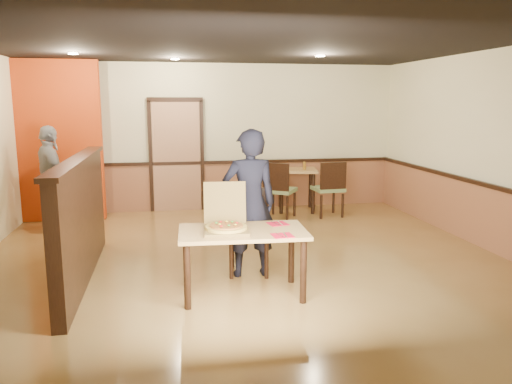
# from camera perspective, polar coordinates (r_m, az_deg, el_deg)

# --- Properties ---
(floor) EXTENTS (7.00, 7.00, 0.00)m
(floor) POSITION_cam_1_polar(r_m,az_deg,el_deg) (6.57, -1.01, -8.18)
(floor) COLOR #A3793F
(floor) RESTS_ON ground
(ceiling) EXTENTS (7.00, 7.00, 0.00)m
(ceiling) POSITION_cam_1_polar(r_m,az_deg,el_deg) (6.27, -1.09, 16.88)
(ceiling) COLOR black
(ceiling) RESTS_ON wall_back
(wall_back) EXTENTS (7.00, 0.00, 7.00)m
(wall_back) POSITION_cam_1_polar(r_m,az_deg,el_deg) (9.72, -4.38, 6.25)
(wall_back) COLOR #EFEABB
(wall_back) RESTS_ON floor
(wall_right) EXTENTS (0.00, 7.00, 7.00)m
(wall_right) POSITION_cam_1_polar(r_m,az_deg,el_deg) (7.65, 25.87, 4.16)
(wall_right) COLOR #EFEABB
(wall_right) RESTS_ON floor
(wainscot_back) EXTENTS (7.00, 0.04, 0.90)m
(wainscot_back) POSITION_cam_1_polar(r_m,az_deg,el_deg) (9.81, -4.29, 0.69)
(wainscot_back) COLOR #975C3C
(wainscot_back) RESTS_ON floor
(chair_rail_back) EXTENTS (7.00, 0.06, 0.06)m
(chair_rail_back) POSITION_cam_1_polar(r_m,az_deg,el_deg) (9.72, -4.31, 3.40)
(chair_rail_back) COLOR black
(chair_rail_back) RESTS_ON wall_back
(wainscot_right) EXTENTS (0.04, 7.00, 0.90)m
(wainscot_right) POSITION_cam_1_polar(r_m,az_deg,el_deg) (7.77, 25.15, -2.81)
(wainscot_right) COLOR #975C3C
(wainscot_right) RESTS_ON floor
(chair_rail_right) EXTENTS (0.06, 7.00, 0.06)m
(chair_rail_right) POSITION_cam_1_polar(r_m,az_deg,el_deg) (7.68, 25.29, 0.60)
(chair_rail_right) COLOR black
(chair_rail_right) RESTS_ON wall_right
(back_door) EXTENTS (0.90, 0.06, 2.10)m
(back_door) POSITION_cam_1_polar(r_m,az_deg,el_deg) (9.67, -9.06, 4.04)
(back_door) COLOR tan
(back_door) RESTS_ON wall_back
(booth_partition) EXTENTS (0.20, 3.10, 1.44)m
(booth_partition) POSITION_cam_1_polar(r_m,az_deg,el_deg) (6.18, -19.36, -2.87)
(booth_partition) COLOR black
(booth_partition) RESTS_ON floor
(red_accent_panel) EXTENTS (1.60, 0.20, 2.78)m
(red_accent_panel) POSITION_cam_1_polar(r_m,az_deg,el_deg) (9.37, -22.06, 5.38)
(red_accent_panel) COLOR #BA370D
(red_accent_panel) RESTS_ON floor
(spot_a) EXTENTS (0.14, 0.14, 0.02)m
(spot_a) POSITION_cam_1_polar(r_m,az_deg,el_deg) (8.09, -20.18, 14.64)
(spot_a) COLOR #FFDDB2
(spot_a) RESTS_ON ceiling
(spot_b) EXTENTS (0.14, 0.14, 0.02)m
(spot_b) POSITION_cam_1_polar(r_m,az_deg,el_deg) (8.68, -9.24, 14.78)
(spot_b) COLOR #FFDDB2
(spot_b) RESTS_ON ceiling
(spot_c) EXTENTS (0.14, 0.14, 0.02)m
(spot_c) POSITION_cam_1_polar(r_m,az_deg,el_deg) (8.05, 7.36, 15.20)
(spot_c) COLOR #FFDDB2
(spot_c) RESTS_ON ceiling
(main_table) EXTENTS (1.39, 0.84, 0.73)m
(main_table) POSITION_cam_1_polar(r_m,az_deg,el_deg) (5.38, -1.52, -5.49)
(main_table) COLOR tan
(main_table) RESTS_ON floor
(diner_chair) EXTENTS (0.58, 0.58, 1.02)m
(diner_chair) POSITION_cam_1_polar(r_m,az_deg,el_deg) (6.15, -0.82, -4.02)
(diner_chair) COLOR olive
(diner_chair) RESTS_ON floor
(side_chair_left) EXTENTS (0.70, 0.70, 1.03)m
(side_chair_left) POSITION_cam_1_polar(r_m,az_deg,el_deg) (8.92, 2.60, 0.46)
(side_chair_left) COLOR olive
(side_chair_left) RESTS_ON floor
(side_chair_right) EXTENTS (0.54, 0.54, 1.02)m
(side_chair_right) POSITION_cam_1_polar(r_m,az_deg,el_deg) (9.16, 8.40, 0.61)
(side_chair_right) COLOR olive
(side_chair_right) RESTS_ON floor
(side_table) EXTENTS (0.89, 0.89, 0.81)m
(side_table) POSITION_cam_1_polar(r_m,az_deg,el_deg) (9.61, 4.65, 1.56)
(side_table) COLOR tan
(side_table) RESTS_ON floor
(diner) EXTENTS (0.65, 0.43, 1.77)m
(diner) POSITION_cam_1_polar(r_m,az_deg,el_deg) (5.93, -0.74, -1.32)
(diner) COLOR black
(diner) RESTS_ON floor
(passerby) EXTENTS (0.80, 1.09, 1.71)m
(passerby) POSITION_cam_1_polar(r_m,az_deg,el_deg) (8.75, -22.37, 1.46)
(passerby) COLOR #919299
(passerby) RESTS_ON floor
(pizza_box) EXTENTS (0.50, 0.58, 0.49)m
(pizza_box) POSITION_cam_1_polar(r_m,az_deg,el_deg) (5.32, -3.45, -3.78)
(pizza_box) COLOR brown
(pizza_box) RESTS_ON main_table
(pizza) EXTENTS (0.57, 0.57, 0.03)m
(pizza) POSITION_cam_1_polar(r_m,az_deg,el_deg) (5.27, -3.42, -4.06)
(pizza) COLOR gold
(pizza) RESTS_ON pizza_box
(napkin_near) EXTENTS (0.22, 0.22, 0.01)m
(napkin_near) POSITION_cam_1_polar(r_m,az_deg,el_deg) (5.13, 3.05, -4.98)
(napkin_near) COLOR red
(napkin_near) RESTS_ON main_table
(napkin_far) EXTENTS (0.24, 0.24, 0.01)m
(napkin_far) POSITION_cam_1_polar(r_m,az_deg,el_deg) (5.62, 2.50, -3.64)
(napkin_far) COLOR red
(napkin_far) RESTS_ON main_table
(condiment) EXTENTS (0.06, 0.06, 0.15)m
(condiment) POSITION_cam_1_polar(r_m,az_deg,el_deg) (9.51, 5.56, 3.00)
(condiment) COLOR brown
(condiment) RESTS_ON side_table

